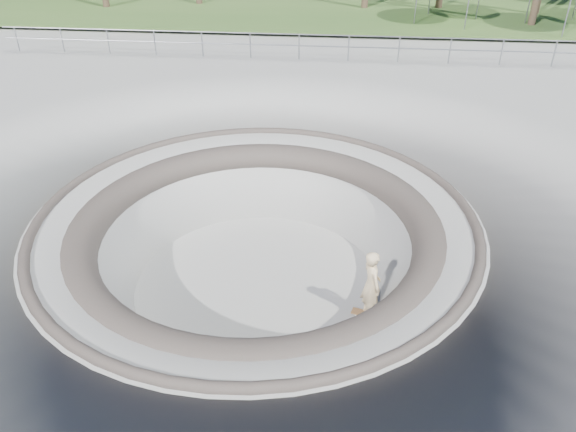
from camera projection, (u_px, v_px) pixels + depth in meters
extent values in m
plane|color=gray|center=(256.00, 217.00, 12.95)|extent=(180.00, 180.00, 0.00)
torus|color=gray|center=(258.00, 285.00, 14.01)|extent=(14.00, 14.00, 4.00)
cylinder|color=gray|center=(258.00, 284.00, 13.99)|extent=(6.60, 6.60, 0.10)
torus|color=#463E38|center=(256.00, 218.00, 12.96)|extent=(10.24, 10.24, 0.24)
torus|color=#463E38|center=(257.00, 234.00, 13.19)|extent=(8.91, 8.91, 0.81)
ellipsoid|color=olive|center=(139.00, 2.00, 64.63)|extent=(50.40, 36.00, 23.40)
ellipsoid|color=olive|center=(398.00, 11.00, 67.08)|extent=(61.60, 44.00, 28.60)
cylinder|color=gray|center=(299.00, 34.00, 22.46)|extent=(25.00, 0.05, 0.05)
cylinder|color=gray|center=(299.00, 46.00, 22.70)|extent=(25.00, 0.05, 0.05)
cube|color=#92603A|center=(368.00, 314.00, 12.84)|extent=(0.81, 0.43, 0.02)
cylinder|color=silver|center=(368.00, 316.00, 12.86)|extent=(0.08, 0.17, 0.03)
cylinder|color=silver|center=(368.00, 316.00, 12.86)|extent=(0.08, 0.17, 0.03)
cylinder|color=silver|center=(368.00, 316.00, 12.87)|extent=(0.07, 0.04, 0.06)
cylinder|color=silver|center=(368.00, 316.00, 12.87)|extent=(0.07, 0.04, 0.06)
cylinder|color=silver|center=(368.00, 316.00, 12.87)|extent=(0.07, 0.04, 0.06)
cylinder|color=silver|center=(368.00, 316.00, 12.87)|extent=(0.07, 0.04, 0.06)
imported|color=beige|center=(371.00, 285.00, 12.38)|extent=(0.61, 0.74, 1.73)
cylinder|color=gray|center=(425.00, 6.00, 26.70)|extent=(0.06, 0.06, 1.94)
cylinder|color=gray|center=(478.00, 7.00, 26.49)|extent=(0.06, 0.06, 1.94)
cylinder|color=gray|center=(551.00, 10.00, 25.34)|extent=(0.06, 0.06, 2.15)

